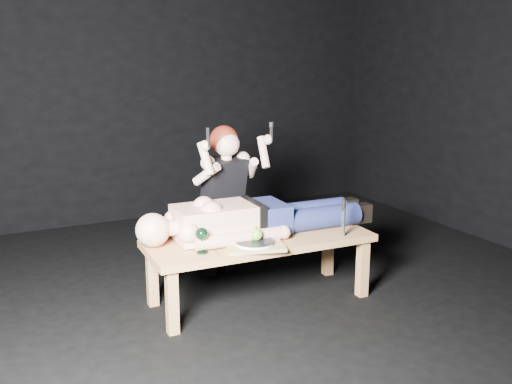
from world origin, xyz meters
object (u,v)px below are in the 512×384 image
table (259,269)px  carving_knife (343,218)px  kneeling_woman (219,199)px  serving_tray (254,246)px  lying_man (260,213)px  goblet (202,240)px

table → carving_knife: 0.66m
kneeling_woman → serving_tray: 0.77m
lying_man → carving_knife: size_ratio=6.21×
table → lying_man: (0.05, 0.09, 0.36)m
kneeling_woman → carving_knife: 0.98m
table → lying_man: size_ratio=0.95×
kneeling_woman → serving_tray: size_ratio=3.25×
table → goblet: goblet is taller
goblet → table: bearing=15.2°
goblet → carving_knife: (0.97, -0.10, 0.05)m
table → kneeling_woman: kneeling_woman is taller
lying_man → carving_knife: (0.46, -0.32, -0.01)m
carving_knife → table: bearing=158.1°
carving_knife → goblet: bearing=175.9°
lying_man → goblet: size_ratio=9.75×
table → serving_tray: bearing=-123.6°
lying_man → carving_knife: 0.56m
kneeling_woman → carving_knife: (0.56, -0.81, -0.01)m
table → lying_man: bearing=63.1°
lying_man → kneeling_woman: bearing=102.8°
table → serving_tray: serving_tray is taller
lying_man → goblet: lying_man is taller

